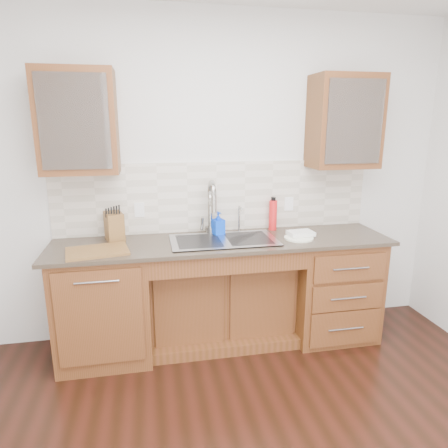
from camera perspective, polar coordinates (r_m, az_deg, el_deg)
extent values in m
cube|color=silver|center=(3.45, -1.28, 6.46)|extent=(4.00, 0.10, 2.70)
cube|color=#593014|center=(3.33, -16.68, -10.83)|extent=(0.70, 0.62, 0.88)
cube|color=#593014|center=(3.48, -0.42, -10.69)|extent=(1.20, 0.44, 0.70)
cube|color=#593014|center=(3.65, 14.84, -8.44)|extent=(0.70, 0.62, 0.88)
cube|color=#84705B|center=(3.19, -0.09, -2.59)|extent=(2.70, 0.65, 0.03)
cube|color=beige|center=(3.42, -1.09, 3.91)|extent=(2.70, 0.02, 0.59)
cube|color=#9E9EA5|center=(3.20, -0.03, -3.86)|extent=(0.84, 0.46, 0.19)
cylinder|color=#999993|center=(3.33, -1.98, 1.95)|extent=(0.04, 0.04, 0.40)
cylinder|color=#999993|center=(3.40, 2.17, 0.85)|extent=(0.02, 0.02, 0.24)
cube|color=#593014|center=(3.18, -20.12, 13.52)|extent=(0.55, 0.34, 0.75)
cube|color=#593014|center=(3.55, 16.81, 13.78)|extent=(0.55, 0.34, 0.75)
cube|color=white|center=(3.37, -12.00, 1.98)|extent=(0.08, 0.01, 0.12)
cube|color=white|center=(3.59, 9.24, 2.85)|extent=(0.08, 0.01, 0.12)
imported|color=#0740E7|center=(3.31, -0.83, 0.07)|extent=(0.11, 0.11, 0.20)
cylinder|color=red|center=(3.49, 7.00, 1.27)|extent=(0.09, 0.09, 0.26)
cylinder|color=white|center=(3.28, 10.63, -1.98)|extent=(0.31, 0.31, 0.01)
cube|color=white|center=(3.33, 10.90, -1.30)|extent=(0.21, 0.16, 0.03)
cube|color=brown|center=(3.28, -15.41, -0.34)|extent=(0.17, 0.23, 0.22)
cube|color=olive|center=(3.03, -17.66, -3.71)|extent=(0.48, 0.37, 0.02)
imported|color=white|center=(3.20, -21.80, 12.35)|extent=(0.14, 0.14, 0.09)
imported|color=white|center=(3.17, -17.64, 12.78)|extent=(0.11, 0.11, 0.10)
imported|color=white|center=(3.48, 14.66, 13.15)|extent=(0.17, 0.17, 0.11)
imported|color=white|center=(3.61, 18.62, 12.86)|extent=(0.11, 0.11, 0.10)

